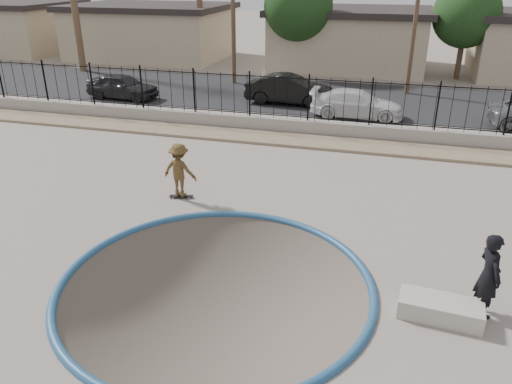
{
  "coord_description": "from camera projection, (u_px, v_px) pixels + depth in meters",
  "views": [
    {
      "loc": [
        3.31,
        -9.62,
        6.38
      ],
      "look_at": [
        0.08,
        2.0,
        0.94
      ],
      "focal_mm": 35.0,
      "sensor_mm": 36.0,
      "label": 1
    }
  ],
  "objects": [
    {
      "name": "street_tree_mid",
      "position": [
        467.0,
        14.0,
        29.67
      ],
      "size": [
        3.96,
        3.96,
        5.83
      ],
      "color": "#473323",
      "rests_on": "ground"
    },
    {
      "name": "rock_strip",
      "position": [
        302.0,
        141.0,
        19.94
      ],
      "size": [
        42.0,
        1.6,
        0.11
      ],
      "primitive_type": "cube",
      "color": "#998164",
      "rests_on": "ground"
    },
    {
      "name": "videographer",
      "position": [
        489.0,
        275.0,
        9.74
      ],
      "size": [
        0.64,
        0.77,
        1.79
      ],
      "primitive_type": "imported",
      "rotation": [
        0.0,
        0.0,
        1.95
      ],
      "color": "black",
      "rests_on": "ground"
    },
    {
      "name": "skater",
      "position": [
        180.0,
        173.0,
        14.8
      ],
      "size": [
        1.1,
        0.7,
        1.62
      ],
      "primitive_type": "imported",
      "rotation": [
        0.0,
        0.0,
        3.05
      ],
      "color": "brown",
      "rests_on": "ground"
    },
    {
      "name": "street",
      "position": [
        329.0,
        97.0,
        26.8
      ],
      "size": [
        90.0,
        8.0,
        0.04
      ],
      "primitive_type": "cube",
      "color": "black",
      "rests_on": "ground"
    },
    {
      "name": "coping_ring",
      "position": [
        216.0,
        284.0,
        11.0
      ],
      "size": [
        7.04,
        7.04,
        0.2
      ],
      "primitive_type": "torus",
      "color": "navy",
      "rests_on": "ground"
    },
    {
      "name": "car_c",
      "position": [
        357.0,
        104.0,
        22.95
      ],
      "size": [
        4.26,
        1.76,
        1.23
      ],
      "primitive_type": "imported",
      "rotation": [
        0.0,
        0.0,
        1.56
      ],
      "color": "silver",
      "rests_on": "street"
    },
    {
      "name": "utility_pole_left",
      "position": [
        233.0,
        0.0,
        28.1
      ],
      "size": [
        1.7,
        0.24,
        9.0
      ],
      "color": "#473323",
      "rests_on": "ground"
    },
    {
      "name": "retaining_wall",
      "position": [
        307.0,
        127.0,
        20.8
      ],
      "size": [
        42.0,
        0.45,
        0.6
      ],
      "primitive_type": "cube",
      "color": "gray",
      "rests_on": "ground"
    },
    {
      "name": "bowl_pit",
      "position": [
        216.0,
        284.0,
        11.0
      ],
      "size": [
        6.84,
        6.84,
        1.8
      ],
      "primitive_type": null,
      "color": "#4E423C",
      "rests_on": "ground"
    },
    {
      "name": "street_tree_left",
      "position": [
        298.0,
        6.0,
        31.09
      ],
      "size": [
        4.32,
        4.32,
        6.36
      ],
      "color": "#473323",
      "rests_on": "ground"
    },
    {
      "name": "skateboard",
      "position": [
        181.0,
        196.0,
        15.12
      ],
      "size": [
        0.74,
        0.35,
        0.06
      ],
      "rotation": [
        0.0,
        0.0,
        0.24
      ],
      "color": "black",
      "rests_on": "ground"
    },
    {
      "name": "house_west",
      "position": [
        152.0,
        31.0,
        38.0
      ],
      "size": [
        11.6,
        8.6,
        3.9
      ],
      "color": "tan",
      "rests_on": "ground"
    },
    {
      "name": "fence",
      "position": [
        308.0,
        99.0,
        20.31
      ],
      "size": [
        40.0,
        0.04,
        1.8
      ],
      "color": "black",
      "rests_on": "retaining_wall"
    },
    {
      "name": "house_center",
      "position": [
        350.0,
        38.0,
        34.34
      ],
      "size": [
        10.6,
        8.6,
        3.9
      ],
      "color": "tan",
      "rests_on": "ground"
    },
    {
      "name": "house_west_far",
      "position": [
        8.0,
        26.0,
        41.18
      ],
      "size": [
        10.6,
        8.6,
        3.9
      ],
      "color": "tan",
      "rests_on": "ground"
    },
    {
      "name": "concrete_ledge",
      "position": [
        440.0,
        309.0,
        9.89
      ],
      "size": [
        1.66,
        0.84,
        0.4
      ],
      "primitive_type": "cube",
      "rotation": [
        0.0,
        0.0,
        -0.09
      ],
      "color": "#B2AB9E",
      "rests_on": "ground"
    },
    {
      "name": "car_b",
      "position": [
        290.0,
        90.0,
        25.18
      ],
      "size": [
        4.42,
        1.64,
        1.44
      ],
      "primitive_type": "imported",
      "rotation": [
        0.0,
        0.0,
        1.54
      ],
      "color": "black",
      "rests_on": "street"
    },
    {
      "name": "car_a",
      "position": [
        122.0,
        86.0,
        26.24
      ],
      "size": [
        3.91,
        1.8,
        1.3
      ],
      "primitive_type": "imported",
      "rotation": [
        0.0,
        0.0,
        1.5
      ],
      "color": "black",
      "rests_on": "street"
    },
    {
      "name": "ground",
      "position": [
        313.0,
        146.0,
        22.87
      ],
      "size": [
        120.0,
        120.0,
        2.2
      ],
      "primitive_type": "cube",
      "color": "gray",
      "rests_on": "ground"
    }
  ]
}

